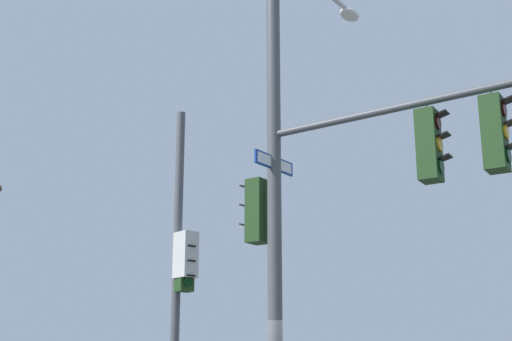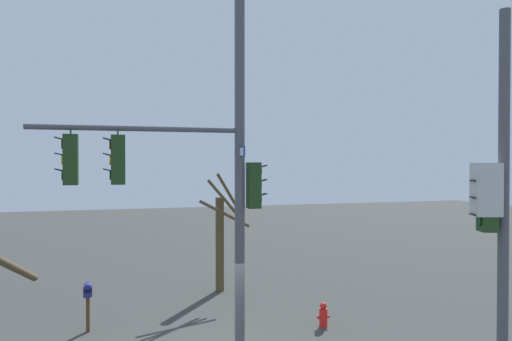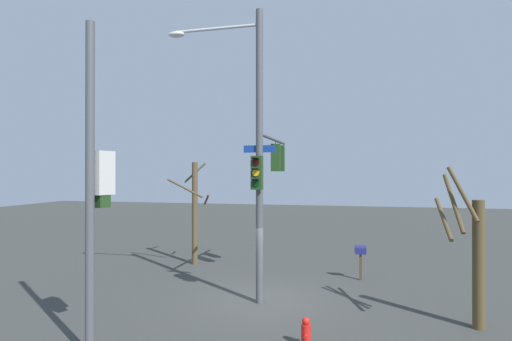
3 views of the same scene
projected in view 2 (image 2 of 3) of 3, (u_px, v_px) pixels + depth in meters
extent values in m
cylinder|color=#4C4F54|center=(240.00, 162.00, 10.71)|extent=(0.24, 0.24, 9.82)
cylinder|color=#4C4F54|center=(138.00, 129.00, 10.10)|extent=(4.68, 0.21, 0.12)
cube|color=#1E3D19|center=(118.00, 160.00, 10.00)|extent=(0.32, 0.37, 1.10)
cylinder|color=#2F0403|center=(110.00, 144.00, 9.94)|extent=(0.04, 0.22, 0.22)
cube|color=black|center=(106.00, 139.00, 9.92)|extent=(0.17, 0.22, 0.06)
cylinder|color=#F2A814|center=(110.00, 160.00, 9.95)|extent=(0.04, 0.22, 0.22)
cube|color=black|center=(107.00, 154.00, 9.92)|extent=(0.17, 0.22, 0.06)
cylinder|color=black|center=(110.00, 175.00, 9.95)|extent=(0.04, 0.22, 0.22)
cube|color=black|center=(107.00, 170.00, 9.93)|extent=(0.17, 0.22, 0.06)
cylinder|color=#4C4F54|center=(118.00, 132.00, 9.99)|extent=(0.04, 0.04, 0.15)
cube|color=#1E3D19|center=(71.00, 160.00, 9.75)|extent=(0.31, 0.37, 1.10)
cylinder|color=#2F0403|center=(62.00, 144.00, 9.70)|extent=(0.04, 0.22, 0.22)
cube|color=black|center=(59.00, 138.00, 9.67)|extent=(0.17, 0.21, 0.06)
cylinder|color=#F2A814|center=(63.00, 160.00, 9.70)|extent=(0.04, 0.22, 0.22)
cube|color=black|center=(59.00, 154.00, 9.68)|extent=(0.17, 0.21, 0.06)
cylinder|color=black|center=(63.00, 175.00, 9.71)|extent=(0.04, 0.22, 0.22)
cube|color=black|center=(59.00, 170.00, 9.68)|extent=(0.17, 0.21, 0.06)
cylinder|color=#4C4F54|center=(71.00, 131.00, 9.74)|extent=(0.04, 0.04, 0.15)
cube|color=#1E3D19|center=(254.00, 185.00, 10.80)|extent=(0.30, 0.36, 1.10)
cylinder|color=#2F0403|center=(260.00, 171.00, 10.84)|extent=(0.03, 0.22, 0.22)
cube|color=black|center=(263.00, 166.00, 10.86)|extent=(0.16, 0.21, 0.06)
cylinder|color=#F2A814|center=(260.00, 185.00, 10.85)|extent=(0.03, 0.22, 0.22)
cube|color=black|center=(263.00, 180.00, 10.87)|extent=(0.16, 0.21, 0.06)
cylinder|color=black|center=(260.00, 199.00, 10.85)|extent=(0.03, 0.22, 0.22)
cube|color=black|center=(263.00, 194.00, 10.87)|extent=(0.16, 0.21, 0.06)
cube|color=navy|center=(240.00, 152.00, 10.71)|extent=(0.07, 1.10, 0.24)
cube|color=white|center=(239.00, 152.00, 10.70)|extent=(0.05, 1.00, 0.18)
cylinder|color=#4C4F54|center=(503.00, 208.00, 9.04)|extent=(0.21, 0.21, 7.95)
cube|color=silver|center=(486.00, 190.00, 9.03)|extent=(0.58, 0.51, 1.07)
cube|color=#1E3D19|center=(487.00, 204.00, 9.03)|extent=(0.40, 0.44, 1.10)
cylinder|color=#2F0403|center=(479.00, 187.00, 9.04)|extent=(0.10, 0.22, 0.22)
cube|color=black|center=(475.00, 181.00, 9.04)|extent=(0.22, 0.25, 0.06)
cylinder|color=#F2A814|center=(479.00, 204.00, 9.04)|extent=(0.10, 0.22, 0.22)
cube|color=black|center=(475.00, 198.00, 9.05)|extent=(0.22, 0.25, 0.06)
cylinder|color=black|center=(479.00, 221.00, 9.05)|extent=(0.10, 0.22, 0.22)
cube|color=black|center=(475.00, 215.00, 9.05)|extent=(0.22, 0.25, 0.06)
cylinder|color=red|center=(323.00, 318.00, 13.39)|extent=(0.24, 0.24, 0.55)
sphere|color=red|center=(323.00, 306.00, 13.39)|extent=(0.20, 0.20, 0.20)
cylinder|color=red|center=(319.00, 317.00, 13.35)|extent=(0.10, 0.09, 0.09)
cylinder|color=red|center=(328.00, 316.00, 13.43)|extent=(0.10, 0.09, 0.09)
cube|color=#4C3823|center=(88.00, 314.00, 13.01)|extent=(0.10, 0.10, 1.05)
cube|color=navy|center=(88.00, 291.00, 13.00)|extent=(0.27, 0.45, 0.24)
cylinder|color=navy|center=(88.00, 287.00, 13.00)|extent=(0.27, 0.45, 0.24)
cylinder|color=brown|center=(220.00, 244.00, 17.16)|extent=(0.32, 0.32, 3.59)
cylinder|color=brown|center=(225.00, 214.00, 16.27)|extent=(1.87, 0.12, 1.07)
cylinder|color=brown|center=(226.00, 201.00, 16.53)|extent=(1.42, 0.30, 1.60)
cylinder|color=brown|center=(229.00, 193.00, 16.75)|extent=(1.07, 0.64, 1.50)
cylinder|color=brown|center=(7.00, 264.00, 5.44)|extent=(0.36, 1.84, 0.87)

